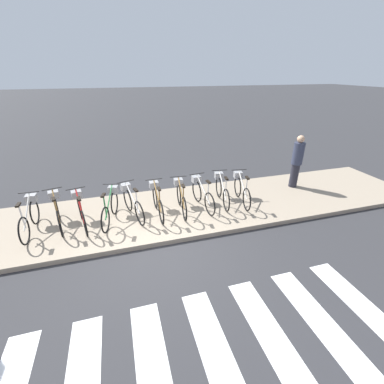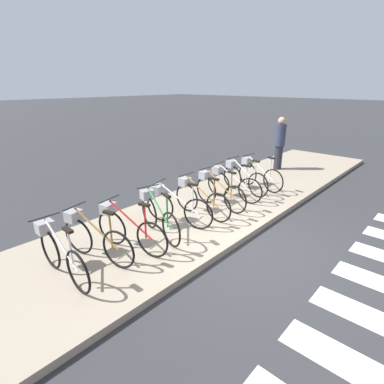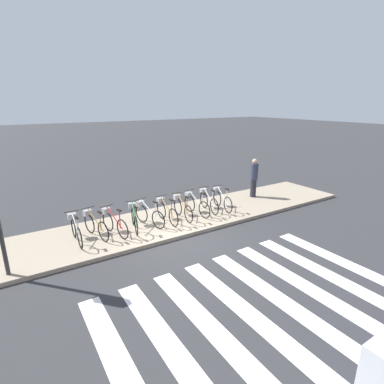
{
  "view_description": "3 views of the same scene",
  "coord_description": "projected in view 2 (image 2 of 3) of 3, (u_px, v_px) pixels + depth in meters",
  "views": [
    {
      "loc": [
        -0.53,
        -4.79,
        3.67
      ],
      "look_at": [
        1.21,
        1.14,
        0.71
      ],
      "focal_mm": 24.0,
      "sensor_mm": 36.0,
      "label": 1
    },
    {
      "loc": [
        -4.26,
        -2.64,
        2.84
      ],
      "look_at": [
        -0.05,
        1.19,
        0.77
      ],
      "focal_mm": 28.0,
      "sensor_mm": 36.0,
      "label": 2
    },
    {
      "loc": [
        -4.22,
        -7.56,
        4.2
      ],
      "look_at": [
        0.9,
        0.54,
        1.31
      ],
      "focal_mm": 28.0,
      "sensor_mm": 36.0,
      "label": 3
    }
  ],
  "objects": [
    {
      "name": "ground_plane",
      "position": [
        241.0,
        245.0,
        5.6
      ],
      "size": [
        120.0,
        120.0,
        0.0
      ],
      "primitive_type": "plane",
      "color": "#2D2D30"
    },
    {
      "name": "sidewalk",
      "position": [
        186.0,
        220.0,
        6.47
      ],
      "size": [
        16.62,
        2.81,
        0.12
      ],
      "color": "gray",
      "rests_on": "ground_plane"
    },
    {
      "name": "parked_bicycle_0",
      "position": [
        59.0,
        252.0,
        4.35
      ],
      "size": [
        0.46,
        1.52,
        0.94
      ],
      "color": "black",
      "rests_on": "sidewalk"
    },
    {
      "name": "parked_bicycle_1",
      "position": [
        93.0,
        236.0,
        4.81
      ],
      "size": [
        0.51,
        1.49,
        0.94
      ],
      "color": "black",
      "rests_on": "sidewalk"
    },
    {
      "name": "parked_bicycle_2",
      "position": [
        126.0,
        227.0,
        5.1
      ],
      "size": [
        0.5,
        1.49,
        0.94
      ],
      "color": "black",
      "rests_on": "sidewalk"
    },
    {
      "name": "parked_bicycle_3",
      "position": [
        157.0,
        214.0,
        5.62
      ],
      "size": [
        0.55,
        1.48,
        0.94
      ],
      "color": "black",
      "rests_on": "sidewalk"
    },
    {
      "name": "parked_bicycle_4",
      "position": [
        174.0,
        205.0,
        6.04
      ],
      "size": [
        0.57,
        1.47,
        0.94
      ],
      "color": "black",
      "rests_on": "sidewalk"
    },
    {
      "name": "parked_bicycle_5",
      "position": [
        198.0,
        197.0,
        6.44
      ],
      "size": [
        0.46,
        1.52,
        0.94
      ],
      "color": "black",
      "rests_on": "sidewalk"
    },
    {
      "name": "parked_bicycle_6",
      "position": [
        217.0,
        189.0,
        6.9
      ],
      "size": [
        0.46,
        1.52,
        0.94
      ],
      "color": "black",
      "rests_on": "sidewalk"
    },
    {
      "name": "parked_bicycle_7",
      "position": [
        231.0,
        183.0,
        7.37
      ],
      "size": [
        0.46,
        1.52,
        0.94
      ],
      "color": "black",
      "rests_on": "sidewalk"
    },
    {
      "name": "parked_bicycle_8",
      "position": [
        242.0,
        176.0,
        7.87
      ],
      "size": [
        0.46,
        1.51,
        0.94
      ],
      "color": "black",
      "rests_on": "sidewalk"
    },
    {
      "name": "parked_bicycle_9",
      "position": [
        257.0,
        173.0,
        8.19
      ],
      "size": [
        0.46,
        1.51,
        0.94
      ],
      "color": "black",
      "rests_on": "sidewalk"
    },
    {
      "name": "pedestrian",
      "position": [
        280.0,
        142.0,
        9.84
      ],
      "size": [
        0.34,
        0.34,
        1.72
      ],
      "color": "#23232D",
      "rests_on": "sidewalk"
    }
  ]
}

